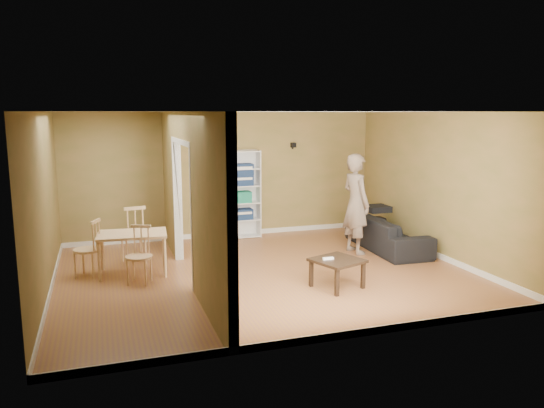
{
  "coord_description": "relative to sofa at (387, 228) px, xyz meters",
  "views": [
    {
      "loc": [
        -2.49,
        -7.97,
        2.59
      ],
      "look_at": [
        0.2,
        0.2,
        1.1
      ],
      "focal_mm": 35.0,
      "sensor_mm": 36.0,
      "label": 1
    }
  ],
  "objects": [
    {
      "name": "paper_box_navy_a",
      "position": [
        -2.39,
        1.82,
        0.09
      ],
      "size": [
        0.42,
        0.27,
        0.22
      ],
      "primitive_type": "cube",
      "color": "#171B4A",
      "rests_on": "bookshelf"
    },
    {
      "name": "paper_box_navy_c",
      "position": [
        -2.38,
        1.82,
        1.03
      ],
      "size": [
        0.44,
        0.29,
        0.22
      ],
      "primitive_type": "cube",
      "color": "navy",
      "rests_on": "bookshelf"
    },
    {
      "name": "chair_left",
      "position": [
        -5.43,
        -0.04,
        0.06
      ],
      "size": [
        0.56,
        0.56,
        0.93
      ],
      "primitive_type": null,
      "rotation": [
        0.0,
        0.0,
        -1.98
      ],
      "color": "tan",
      "rests_on": "ground"
    },
    {
      "name": "dining_table",
      "position": [
        -4.73,
        -0.1,
        0.19
      ],
      "size": [
        1.08,
        0.72,
        0.68
      ],
      "rotation": [
        0.0,
        0.0,
        -0.09
      ],
      "color": "beige",
      "rests_on": "ground"
    },
    {
      "name": "sofa",
      "position": [
        0.0,
        0.0,
        0.0
      ],
      "size": [
        2.18,
        1.01,
        0.82
      ],
      "primitive_type": "imported",
      "rotation": [
        0.0,
        0.0,
        1.53
      ],
      "color": "black",
      "rests_on": "ground"
    },
    {
      "name": "wall_speaker",
      "position": [
        -1.2,
        1.96,
        1.49
      ],
      "size": [
        0.1,
        0.1,
        0.1
      ],
      "primitive_type": "cube",
      "color": "black",
      "rests_on": "room_shell"
    },
    {
      "name": "paper_box_teal",
      "position": [
        -2.43,
        1.82,
        0.45
      ],
      "size": [
        0.45,
        0.29,
        0.23
      ],
      "primitive_type": "cube",
      "color": "#0F714C",
      "rests_on": "bookshelf"
    },
    {
      "name": "chair_far",
      "position": [
        -4.68,
        0.55,
        0.1
      ],
      "size": [
        0.55,
        0.55,
        1.02
      ],
      "primitive_type": null,
      "rotation": [
        0.0,
        0.0,
        3.33
      ],
      "color": "#D7B985",
      "rests_on": "ground"
    },
    {
      "name": "paper_box_navy_b",
      "position": [
        -2.38,
        1.82,
        0.8
      ],
      "size": [
        0.44,
        0.28,
        0.22
      ],
      "primitive_type": "cube",
      "color": "navy",
      "rests_on": "bookshelf"
    },
    {
      "name": "room_shell",
      "position": [
        -2.7,
        -0.73,
        0.89
      ],
      "size": [
        6.5,
        6.5,
        6.5
      ],
      "color": "brown",
      "rests_on": "ground"
    },
    {
      "name": "coffee_table",
      "position": [
        -1.88,
        -1.77,
        -0.04
      ],
      "size": [
        0.65,
        0.65,
        0.44
      ],
      "rotation": [
        0.0,
        0.0,
        0.35
      ],
      "color": "#2F2112",
      "rests_on": "ground"
    },
    {
      "name": "chair_near",
      "position": [
        -4.68,
        -0.65,
        0.04
      ],
      "size": [
        0.53,
        0.53,
        0.89
      ],
      "primitive_type": null,
      "rotation": [
        0.0,
        0.0,
        -0.4
      ],
      "color": "tan",
      "rests_on": "ground"
    },
    {
      "name": "bookshelf",
      "position": [
        -2.4,
        1.87,
        0.5
      ],
      "size": [
        0.77,
        0.34,
        1.82
      ],
      "color": "white",
      "rests_on": "ground"
    },
    {
      "name": "partition",
      "position": [
        -3.9,
        -0.73,
        0.89
      ],
      "size": [
        0.22,
        5.5,
        2.6
      ],
      "primitive_type": null,
      "color": "#A07D48",
      "rests_on": "ground"
    },
    {
      "name": "person",
      "position": [
        -0.7,
        -0.04,
        0.68
      ],
      "size": [
        0.87,
        0.73,
        2.17
      ],
      "primitive_type": "imported",
      "rotation": [
        0.0,
        0.0,
        1.72
      ],
      "color": "slate",
      "rests_on": "ground"
    },
    {
      "name": "game_controller",
      "position": [
        -2.02,
        -1.75,
        0.05
      ],
      "size": [
        0.17,
        0.04,
        0.03
      ],
      "primitive_type": "cube",
      "color": "white",
      "rests_on": "coffee_table"
    }
  ]
}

